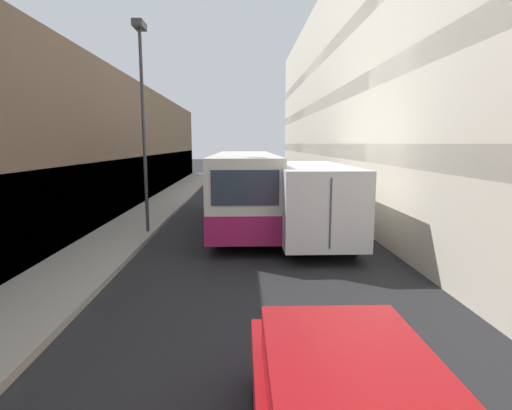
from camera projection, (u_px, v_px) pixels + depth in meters
name	position (u px, v px, depth m)	size (l,w,h in m)	color
ground_plane	(253.00, 233.00, 15.36)	(150.00, 150.00, 0.00)	#232326
sidewalk_left	(125.00, 232.00, 15.19)	(2.31, 60.00, 0.16)	#9E998E
building_left_shopfront	(59.00, 153.00, 14.66)	(2.40, 60.00, 6.79)	brown
building_right_apartment	(403.00, 69.00, 14.61)	(2.40, 60.00, 12.28)	beige
bus	(244.00, 187.00, 16.96)	(2.44, 10.96, 3.00)	silver
box_truck	(306.00, 196.00, 14.92)	(2.42, 8.80, 2.69)	silver
street_lamp	(142.00, 91.00, 14.27)	(0.36, 0.80, 7.49)	#38383D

